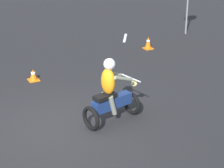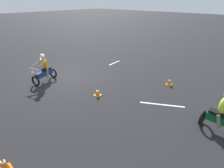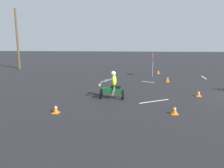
{
  "view_description": "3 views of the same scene",
  "coord_description": "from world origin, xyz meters",
  "px_view_note": "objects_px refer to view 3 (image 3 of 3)",
  "views": [
    {
      "loc": [
        -2.97,
        -8.83,
        4.96
      ],
      "look_at": [
        1.27,
        -0.26,
        1.0
      ],
      "focal_mm": 70.0,
      "sensor_mm": 36.0,
      "label": 1
    },
    {
      "loc": [
        5.51,
        8.92,
        4.4
      ],
      "look_at": [
        0.23,
        4.11,
        0.9
      ],
      "focal_mm": 28.0,
      "sensor_mm": 36.0,
      "label": 2
    },
    {
      "loc": [
        -13.16,
        7.32,
        3.34
      ],
      "look_at": [
        -0.8,
        8.47,
        0.9
      ],
      "focal_mm": 35.0,
      "sensor_mm": 36.0,
      "label": 3
    }
  ],
  "objects_px": {
    "stop_sign": "(153,60)",
    "traffic_cone_mid_center": "(199,94)",
    "traffic_cone_far_right": "(175,110)",
    "traffic_cone_far_center": "(158,72)",
    "utility_pole_near": "(17,39)",
    "motorcycle_rider_background": "(113,87)",
    "traffic_cone_near_left": "(56,109)",
    "traffic_cone_near_right": "(168,79)"
  },
  "relations": [
    {
      "from": "motorcycle_rider_background",
      "to": "traffic_cone_mid_center",
      "type": "distance_m",
      "value": 5.37
    },
    {
      "from": "traffic_cone_mid_center",
      "to": "traffic_cone_far_center",
      "type": "bearing_deg",
      "value": 8.26
    },
    {
      "from": "traffic_cone_far_right",
      "to": "traffic_cone_mid_center",
      "type": "bearing_deg",
      "value": -30.53
    },
    {
      "from": "utility_pole_near",
      "to": "traffic_cone_far_center",
      "type": "bearing_deg",
      "value": -98.63
    },
    {
      "from": "motorcycle_rider_background",
      "to": "traffic_cone_near_right",
      "type": "relative_size",
      "value": 3.66
    },
    {
      "from": "traffic_cone_mid_center",
      "to": "utility_pole_near",
      "type": "bearing_deg",
      "value": 56.21
    },
    {
      "from": "stop_sign",
      "to": "traffic_cone_mid_center",
      "type": "bearing_deg",
      "value": -162.72
    },
    {
      "from": "motorcycle_rider_background",
      "to": "traffic_cone_mid_center",
      "type": "relative_size",
      "value": 4.66
    },
    {
      "from": "traffic_cone_far_center",
      "to": "utility_pole_near",
      "type": "relative_size",
      "value": 0.05
    },
    {
      "from": "traffic_cone_mid_center",
      "to": "utility_pole_near",
      "type": "relative_size",
      "value": 0.05
    },
    {
      "from": "traffic_cone_far_center",
      "to": "traffic_cone_near_right",
      "type": "bearing_deg",
      "value": -177.44
    },
    {
      "from": "traffic_cone_mid_center",
      "to": "traffic_cone_far_right",
      "type": "distance_m",
      "value": 4.14
    },
    {
      "from": "motorcycle_rider_background",
      "to": "traffic_cone_near_left",
      "type": "distance_m",
      "value": 3.74
    },
    {
      "from": "motorcycle_rider_background",
      "to": "traffic_cone_near_right",
      "type": "height_order",
      "value": "motorcycle_rider_background"
    },
    {
      "from": "traffic_cone_near_left",
      "to": "traffic_cone_near_right",
      "type": "distance_m",
      "value": 10.8
    },
    {
      "from": "traffic_cone_far_right",
      "to": "utility_pole_near",
      "type": "bearing_deg",
      "value": 45.42
    },
    {
      "from": "utility_pole_near",
      "to": "traffic_cone_far_right",
      "type": "bearing_deg",
      "value": -134.58
    },
    {
      "from": "stop_sign",
      "to": "traffic_cone_near_left",
      "type": "distance_m",
      "value": 12.4
    },
    {
      "from": "stop_sign",
      "to": "traffic_cone_far_center",
      "type": "relative_size",
      "value": 6.87
    },
    {
      "from": "traffic_cone_near_right",
      "to": "utility_pole_near",
      "type": "relative_size",
      "value": 0.06
    },
    {
      "from": "traffic_cone_near_left",
      "to": "traffic_cone_far_center",
      "type": "relative_size",
      "value": 1.23
    },
    {
      "from": "traffic_cone_mid_center",
      "to": "traffic_cone_far_center",
      "type": "relative_size",
      "value": 1.06
    },
    {
      "from": "utility_pole_near",
      "to": "traffic_cone_near_right",
      "type": "bearing_deg",
      "value": -113.42
    },
    {
      "from": "traffic_cone_near_left",
      "to": "traffic_cone_near_right",
      "type": "height_order",
      "value": "traffic_cone_near_right"
    },
    {
      "from": "traffic_cone_near_right",
      "to": "traffic_cone_mid_center",
      "type": "relative_size",
      "value": 1.27
    },
    {
      "from": "motorcycle_rider_background",
      "to": "traffic_cone_near_left",
      "type": "relative_size",
      "value": 4.03
    },
    {
      "from": "motorcycle_rider_background",
      "to": "traffic_cone_far_right",
      "type": "height_order",
      "value": "motorcycle_rider_background"
    },
    {
      "from": "traffic_cone_far_right",
      "to": "traffic_cone_far_center",
      "type": "bearing_deg",
      "value": -3.23
    },
    {
      "from": "traffic_cone_far_center",
      "to": "traffic_cone_mid_center",
      "type": "bearing_deg",
      "value": -171.74
    },
    {
      "from": "traffic_cone_mid_center",
      "to": "utility_pole_near",
      "type": "xyz_separation_m",
      "value": [
        11.94,
        17.84,
        3.4
      ]
    },
    {
      "from": "stop_sign",
      "to": "traffic_cone_far_center",
      "type": "bearing_deg",
      "value": -20.12
    },
    {
      "from": "traffic_cone_far_center",
      "to": "utility_pole_near",
      "type": "height_order",
      "value": "utility_pole_near"
    },
    {
      "from": "traffic_cone_near_right",
      "to": "utility_pole_near",
      "type": "distance_m",
      "value": 18.49
    },
    {
      "from": "traffic_cone_far_center",
      "to": "utility_pole_near",
      "type": "xyz_separation_m",
      "value": [
        2.5,
        16.47,
        3.41
      ]
    },
    {
      "from": "traffic_cone_far_right",
      "to": "traffic_cone_far_center",
      "type": "xyz_separation_m",
      "value": [
        13.01,
        -0.73,
        -0.03
      ]
    },
    {
      "from": "traffic_cone_far_right",
      "to": "utility_pole_near",
      "type": "height_order",
      "value": "utility_pole_near"
    },
    {
      "from": "traffic_cone_near_right",
      "to": "traffic_cone_mid_center",
      "type": "height_order",
      "value": "traffic_cone_near_right"
    },
    {
      "from": "traffic_cone_near_right",
      "to": "utility_pole_near",
      "type": "bearing_deg",
      "value": 66.58
    },
    {
      "from": "traffic_cone_far_right",
      "to": "traffic_cone_far_center",
      "type": "height_order",
      "value": "traffic_cone_far_right"
    },
    {
      "from": "traffic_cone_mid_center",
      "to": "stop_sign",
      "type": "bearing_deg",
      "value": 17.28
    },
    {
      "from": "stop_sign",
      "to": "traffic_cone_mid_center",
      "type": "height_order",
      "value": "stop_sign"
    },
    {
      "from": "traffic_cone_near_right",
      "to": "utility_pole_near",
      "type": "height_order",
      "value": "utility_pole_near"
    }
  ]
}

